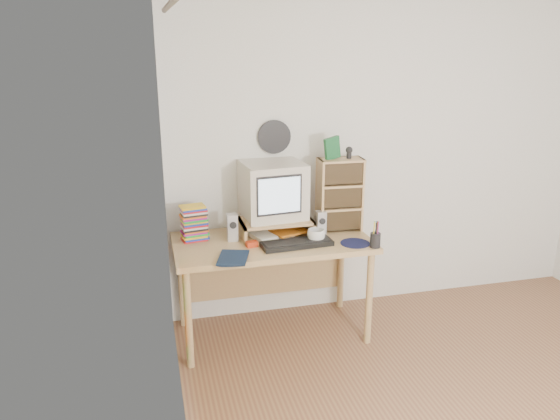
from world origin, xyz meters
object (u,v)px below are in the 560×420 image
keyboard (297,244)px  mug (316,236)px  crt_monitor (274,191)px  cd_rack (340,195)px  diary (219,256)px  desk (270,254)px  dvd_stack (194,224)px

keyboard → mug: mug is taller
crt_monitor → cd_rack: bearing=-11.0°
mug → diary: bearing=-169.0°
keyboard → cd_rack: (0.40, 0.26, 0.26)m
cd_rack → mug: cd_rack is taller
desk → dvd_stack: size_ratio=5.77×
keyboard → diary: size_ratio=2.16×
diary → crt_monitor: bearing=58.3°
desk → diary: size_ratio=6.11×
cd_rack → dvd_stack: bearing=-178.5°
mug → diary: (-0.71, -0.14, -0.03)m
desk → mug: bearing=-32.7°
cd_rack → diary: cd_rack is taller
desk → keyboard: (0.14, -0.21, 0.15)m
desk → mug: 0.39m
desk → cd_rack: cd_rack is taller
desk → mug: mug is taller
keyboard → cd_rack: bearing=28.5°
crt_monitor → keyboard: 0.44m
dvd_stack → diary: size_ratio=1.06×
keyboard → diary: diary is taller
keyboard → dvd_stack: 0.74m
crt_monitor → dvd_stack: 0.62m
desk → crt_monitor: size_ratio=3.29×
desk → cd_rack: 0.68m
cd_rack → diary: 1.06m
cd_rack → mug: size_ratio=4.35×
desk → keyboard: bearing=-57.2°
desk → cd_rack: (0.54, 0.04, 0.41)m
crt_monitor → cd_rack: (0.49, -0.05, -0.05)m
dvd_stack → mug: (0.82, -0.26, -0.07)m
diary → mug: bearing=28.2°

